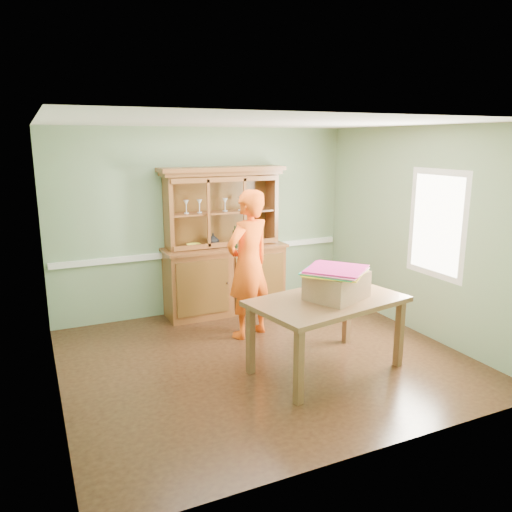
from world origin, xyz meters
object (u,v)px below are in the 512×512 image
person (248,264)px  dining_table (327,307)px  china_hutch (224,263)px  cardboard_box (337,285)px

person → dining_table: bearing=84.9°
dining_table → china_hutch: bearing=87.5°
china_hutch → cardboard_box: (0.42, -2.31, 0.22)m
china_hutch → person: 1.02m
cardboard_box → dining_table: bearing=168.8°
cardboard_box → person: (-0.47, 1.31, -0.01)m
cardboard_box → person: 1.39m
china_hutch → person: (-0.05, -1.00, 0.21)m
dining_table → person: person is taller
dining_table → person: size_ratio=0.94×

